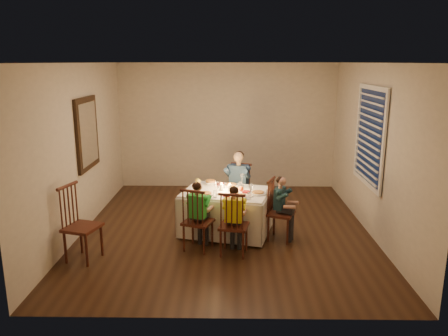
{
  "coord_description": "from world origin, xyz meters",
  "views": [
    {
      "loc": [
        0.08,
        -6.56,
        2.62
      ],
      "look_at": [
        -0.03,
        0.15,
        0.98
      ],
      "focal_mm": 35.0,
      "sensor_mm": 36.0,
      "label": 1
    }
  ],
  "objects_px": {
    "chair_near_left": "(198,249)",
    "child_yellow": "(234,254)",
    "chair_adult": "(238,217)",
    "chair_end": "(280,239)",
    "child_green": "(198,249)",
    "adult": "(238,217)",
    "chair_near_right": "(234,254)",
    "child_teal": "(280,239)",
    "dining_table": "(226,203)",
    "chair_extra": "(85,259)",
    "serving_bowl": "(210,183)"
  },
  "relations": [
    {
      "from": "dining_table",
      "to": "chair_adult",
      "type": "bearing_deg",
      "value": 88.4
    },
    {
      "from": "chair_near_left",
      "to": "child_green",
      "type": "xyz_separation_m",
      "value": [
        0.0,
        0.0,
        0.0
      ]
    },
    {
      "from": "chair_adult",
      "to": "serving_bowl",
      "type": "bearing_deg",
      "value": -125.44
    },
    {
      "from": "chair_near_left",
      "to": "chair_end",
      "type": "distance_m",
      "value": 1.27
    },
    {
      "from": "chair_end",
      "to": "child_green",
      "type": "bearing_deg",
      "value": 128.79
    },
    {
      "from": "child_teal",
      "to": "dining_table",
      "type": "bearing_deg",
      "value": 94.94
    },
    {
      "from": "dining_table",
      "to": "child_teal",
      "type": "relative_size",
      "value": 1.54
    },
    {
      "from": "chair_near_right",
      "to": "dining_table",
      "type": "bearing_deg",
      "value": -70.72
    },
    {
      "from": "serving_bowl",
      "to": "child_teal",
      "type": "bearing_deg",
      "value": -29.71
    },
    {
      "from": "chair_extra",
      "to": "child_green",
      "type": "bearing_deg",
      "value": -60.17
    },
    {
      "from": "child_yellow",
      "to": "child_teal",
      "type": "xyz_separation_m",
      "value": [
        0.71,
        0.53,
        0.0
      ]
    },
    {
      "from": "chair_near_left",
      "to": "child_teal",
      "type": "height_order",
      "value": "child_teal"
    },
    {
      "from": "chair_near_right",
      "to": "child_teal",
      "type": "xyz_separation_m",
      "value": [
        0.71,
        0.53,
        0.0
      ]
    },
    {
      "from": "adult",
      "to": "chair_extra",
      "type": "bearing_deg",
      "value": -122.2
    },
    {
      "from": "adult",
      "to": "serving_bowl",
      "type": "bearing_deg",
      "value": -125.44
    },
    {
      "from": "dining_table",
      "to": "chair_adult",
      "type": "xyz_separation_m",
      "value": [
        0.2,
        0.7,
        -0.49
      ]
    },
    {
      "from": "child_green",
      "to": "child_teal",
      "type": "xyz_separation_m",
      "value": [
        1.21,
        0.38,
        0.0
      ]
    },
    {
      "from": "chair_adult",
      "to": "chair_near_right",
      "type": "relative_size",
      "value": 1.0
    },
    {
      "from": "chair_extra",
      "to": "child_green",
      "type": "xyz_separation_m",
      "value": [
        1.52,
        0.36,
        0.0
      ]
    },
    {
      "from": "chair_near_left",
      "to": "child_yellow",
      "type": "xyz_separation_m",
      "value": [
        0.51,
        -0.15,
        0.0
      ]
    },
    {
      "from": "chair_near_right",
      "to": "chair_end",
      "type": "distance_m",
      "value": 0.88
    },
    {
      "from": "adult",
      "to": "chair_near_right",
      "type": "bearing_deg",
      "value": -73.92
    },
    {
      "from": "chair_near_left",
      "to": "child_teal",
      "type": "xyz_separation_m",
      "value": [
        1.21,
        0.38,
        0.0
      ]
    },
    {
      "from": "chair_near_left",
      "to": "chair_near_right",
      "type": "height_order",
      "value": "same"
    },
    {
      "from": "child_teal",
      "to": "child_yellow",
      "type": "bearing_deg",
      "value": 148.27
    },
    {
      "from": "chair_adult",
      "to": "adult",
      "type": "distance_m",
      "value": 0.0
    },
    {
      "from": "chair_end",
      "to": "adult",
      "type": "bearing_deg",
      "value": 55.0
    },
    {
      "from": "chair_near_left",
      "to": "child_yellow",
      "type": "height_order",
      "value": "child_yellow"
    },
    {
      "from": "chair_adult",
      "to": "chair_end",
      "type": "xyz_separation_m",
      "value": [
        0.63,
        -0.94,
        0.0
      ]
    },
    {
      "from": "chair_adult",
      "to": "child_teal",
      "type": "bearing_deg",
      "value": -37.08
    },
    {
      "from": "chair_adult",
      "to": "chair_near_right",
      "type": "distance_m",
      "value": 1.47
    },
    {
      "from": "chair_near_left",
      "to": "child_yellow",
      "type": "bearing_deg",
      "value": -175.95
    },
    {
      "from": "chair_adult",
      "to": "chair_extra",
      "type": "relative_size",
      "value": 0.89
    },
    {
      "from": "child_yellow",
      "to": "child_teal",
      "type": "bearing_deg",
      "value": -132.27
    },
    {
      "from": "chair_near_right",
      "to": "chair_adult",
      "type": "bearing_deg",
      "value": -82.38
    },
    {
      "from": "chair_adult",
      "to": "chair_near_right",
      "type": "bearing_deg",
      "value": -73.92
    },
    {
      "from": "dining_table",
      "to": "chair_end",
      "type": "distance_m",
      "value": 0.99
    },
    {
      "from": "chair_near_left",
      "to": "adult",
      "type": "xyz_separation_m",
      "value": [
        0.59,
        1.32,
        0.0
      ]
    },
    {
      "from": "chair_adult",
      "to": "child_teal",
      "type": "relative_size",
      "value": 0.95
    },
    {
      "from": "dining_table",
      "to": "adult",
      "type": "bearing_deg",
      "value": 88.4
    },
    {
      "from": "chair_adult",
      "to": "child_yellow",
      "type": "height_order",
      "value": "child_yellow"
    },
    {
      "from": "chair_end",
      "to": "serving_bowl",
      "type": "relative_size",
      "value": 4.87
    },
    {
      "from": "adult",
      "to": "dining_table",
      "type": "bearing_deg",
      "value": -86.52
    },
    {
      "from": "chair_end",
      "to": "child_yellow",
      "type": "distance_m",
      "value": 0.88
    },
    {
      "from": "chair_near_left",
      "to": "chair_end",
      "type": "relative_size",
      "value": 1.0
    },
    {
      "from": "chair_near_left",
      "to": "chair_extra",
      "type": "xyz_separation_m",
      "value": [
        -1.52,
        -0.36,
        0.0
      ]
    },
    {
      "from": "child_teal",
      "to": "serving_bowl",
      "type": "xyz_separation_m",
      "value": [
        -1.08,
        0.62,
        0.71
      ]
    },
    {
      "from": "dining_table",
      "to": "child_teal",
      "type": "bearing_deg",
      "value": -2.22
    },
    {
      "from": "chair_adult",
      "to": "child_green",
      "type": "xyz_separation_m",
      "value": [
        -0.59,
        -1.32,
        0.0
      ]
    },
    {
      "from": "adult",
      "to": "child_yellow",
      "type": "relative_size",
      "value": 1.17
    }
  ]
}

